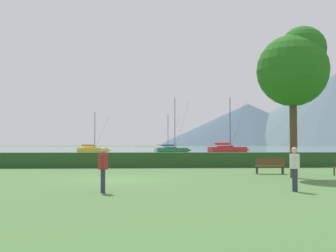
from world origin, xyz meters
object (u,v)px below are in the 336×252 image
park_bench_near_path (270,165)px  park_tree (295,67)px  person_seated_viewer (103,166)px  sailboat_slip_1 (166,149)px  sailboat_slip_3 (93,150)px  sailboat_slip_0 (173,150)px  person_standing_walker (295,165)px  sailboat_slip_4 (228,149)px

park_bench_near_path → park_tree: size_ratio=0.21×
park_bench_near_path → person_seated_viewer: 12.90m
sailboat_slip_1 → person_seated_viewer: sailboat_slip_1 is taller
sailboat_slip_3 → park_bench_near_path: (17.95, -66.14, -0.07)m
park_bench_near_path → sailboat_slip_0: bearing=97.3°
sailboat_slip_0 → person_standing_walker: bearing=-95.5°
sailboat_slip_4 → person_seated_viewer: sailboat_slip_4 is taller
sailboat_slip_4 → person_standing_walker: bearing=-111.3°
sailboat_slip_0 → sailboat_slip_4: 11.29m
park_bench_near_path → person_standing_walker: size_ratio=1.04×
park_tree → person_seated_viewer: bearing=-146.0°
sailboat_slip_1 → park_tree: 85.88m
sailboat_slip_0 → person_seated_viewer: sailboat_slip_0 is taller
sailboat_slip_3 → sailboat_slip_0: bearing=-17.0°
park_tree → sailboat_slip_1: bearing=91.4°
sailboat_slip_0 → park_bench_near_path: (1.24, -63.78, -0.10)m
person_seated_viewer → person_standing_walker: size_ratio=1.00×
sailboat_slip_1 → sailboat_slip_3: sailboat_slip_1 is taller
sailboat_slip_0 → sailboat_slip_3: (-16.71, 2.36, -0.03)m
sailboat_slip_0 → park_tree: size_ratio=1.41×
sailboat_slip_3 → park_tree: 71.66m
sailboat_slip_4 → park_bench_near_path: (-9.92, -62.00, -0.21)m
sailboat_slip_1 → sailboat_slip_4: size_ratio=0.82×
person_standing_walker → person_seated_viewer: bearing=-179.5°
park_bench_near_path → sailboat_slip_3: bearing=111.4°
sailboat_slip_0 → park_tree: sailboat_slip_0 is taller
sailboat_slip_3 → sailboat_slip_4: 28.17m
park_bench_near_path → person_seated_viewer: bearing=-127.7°
park_bench_near_path → person_seated_viewer: size_ratio=1.04×
sailboat_slip_1 → park_bench_near_path: bearing=-94.4°
sailboat_slip_3 → park_tree: size_ratio=1.06×
sailboat_slip_3 → person_standing_walker: bearing=-86.9°
sailboat_slip_4 → park_bench_near_path: sailboat_slip_4 is taller
person_seated_viewer → park_tree: park_tree is taller
sailboat_slip_0 → sailboat_slip_3: bearing=167.0°
person_seated_viewer → sailboat_slip_4: bearing=60.8°
sailboat_slip_0 → park_bench_near_path: size_ratio=6.61×
sailboat_slip_0 → sailboat_slip_3: 16.88m
sailboat_slip_1 → person_standing_walker: 92.13m
sailboat_slip_1 → sailboat_slip_3: 23.39m
sailboat_slip_3 → person_standing_walker: sailboat_slip_3 is taller
sailboat_slip_1 → sailboat_slip_4: sailboat_slip_4 is taller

